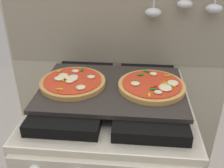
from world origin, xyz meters
name	(u,v)px	position (x,y,z in m)	size (l,w,h in m)	color
kitchen_backsplash	(119,77)	(0.00, 0.33, 0.79)	(1.10, 0.09, 1.55)	#B2A893
baking_tray	(112,88)	(0.00, 0.00, 0.91)	(0.54, 0.38, 0.02)	#2D2826
pizza_left	(73,82)	(-0.15, 0.00, 0.93)	(0.25, 0.25, 0.03)	#C18947
pizza_right	(152,86)	(0.15, 0.00, 0.93)	(0.25, 0.25, 0.03)	tan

